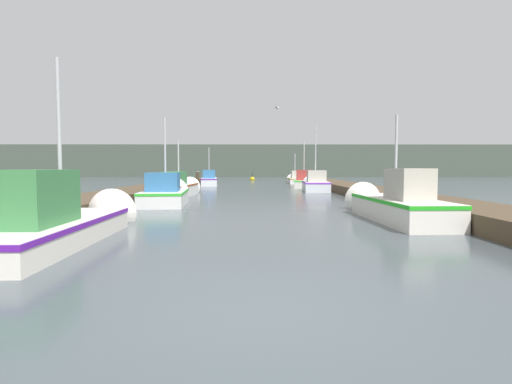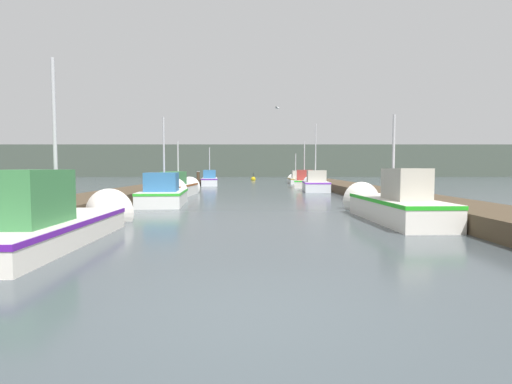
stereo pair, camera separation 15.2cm
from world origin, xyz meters
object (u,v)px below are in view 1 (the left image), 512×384
fishing_boat_2 (167,194)px  channel_buoy (252,179)px  fishing_boat_7 (295,179)px  seagull_lead (277,108)px  fishing_boat_3 (179,187)px  fishing_boat_6 (209,180)px  mooring_piling_1 (198,179)px  fishing_boat_5 (304,181)px  fishing_boat_4 (315,184)px  fishing_boat_1 (391,204)px  fishing_boat_0 (67,220)px  mooring_piling_0 (153,188)px

fishing_boat_2 → channel_buoy: 32.07m
fishing_boat_7 → seagull_lead: (-2.60, -13.87, 5.20)m
fishing_boat_3 → fishing_boat_6: (0.10, 14.01, -0.01)m
mooring_piling_1 → fishing_boat_2: bearing=-86.5°
fishing_boat_2 → fishing_boat_6: 18.86m
fishing_boat_5 → fishing_boat_6: bearing=159.1°
fishing_boat_2 → fishing_boat_7: 24.62m
fishing_boat_2 → fishing_boat_4: size_ratio=1.00×
fishing_boat_1 → fishing_boat_5: 20.07m
seagull_lead → fishing_boat_5: bearing=-178.1°
fishing_boat_5 → fishing_boat_7: bearing=94.8°
fishing_boat_3 → fishing_boat_5: 12.93m
fishing_boat_5 → fishing_boat_0: bearing=-103.5°
fishing_boat_7 → mooring_piling_1: bearing=-145.6°
fishing_boat_4 → fishing_boat_7: size_ratio=0.95×
fishing_boat_7 → channel_buoy: (-4.36, 8.59, -0.21)m
fishing_boat_6 → fishing_boat_7: (8.26, 4.42, -0.08)m
fishing_boat_1 → fishing_boat_7: bearing=87.9°
fishing_boat_3 → channel_buoy: fishing_boat_3 is taller
fishing_boat_4 → fishing_boat_6: (-8.26, 9.28, -0.00)m
fishing_boat_1 → fishing_boat_7: size_ratio=1.13×
fishing_boat_0 → seagull_lead: seagull_lead is taller
fishing_boat_4 → seagull_lead: bearing=-172.9°
fishing_boat_0 → mooring_piling_1: (-0.79, 25.97, 0.20)m
fishing_boat_0 → fishing_boat_4: size_ratio=1.25×
fishing_boat_2 → fishing_boat_5: fishing_boat_2 is taller
seagull_lead → fishing_boat_1: bearing=37.1°
fishing_boat_0 → fishing_boat_5: fishing_boat_0 is taller
fishing_boat_5 → fishing_boat_1: bearing=-83.9°
fishing_boat_1 → fishing_boat_2: fishing_boat_2 is taller
channel_buoy → fishing_boat_0: bearing=-95.5°
fishing_boat_5 → mooring_piling_1: (-8.95, 2.34, 0.17)m
mooring_piling_0 → fishing_boat_1: bearing=-40.4°
fishing_boat_6 → channel_buoy: (3.89, 13.00, -0.30)m
fishing_boat_1 → seagull_lead: bearing=98.2°
mooring_piling_0 → channel_buoy: (4.95, 29.11, -0.39)m
fishing_boat_2 → mooring_piling_1: 17.18m
mooring_piling_1 → fishing_boat_5: bearing=-14.6°
mooring_piling_0 → fishing_boat_0: bearing=-84.9°
fishing_boat_0 → fishing_boat_5: 25.01m
seagull_lead → fishing_boat_7: bearing=-164.0°
fishing_boat_0 → fishing_boat_7: fishing_boat_0 is taller
fishing_boat_4 → channel_buoy: size_ratio=4.56×
fishing_boat_6 → channel_buoy: 13.58m
fishing_boat_0 → fishing_boat_5: bearing=69.6°
mooring_piling_1 → fishing_boat_0: bearing=-88.3°
mooring_piling_1 → seagull_lead: bearing=-50.2°
mooring_piling_0 → fishing_boat_3: bearing=65.5°
fishing_boat_6 → fishing_boat_7: fishing_boat_6 is taller
fishing_boat_3 → mooring_piling_1: bearing=95.1°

